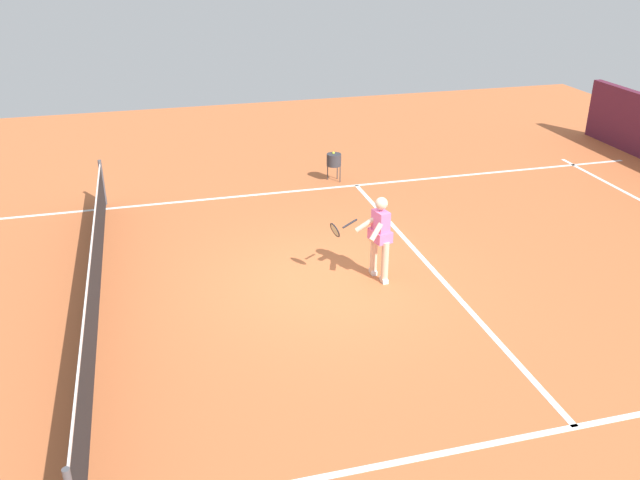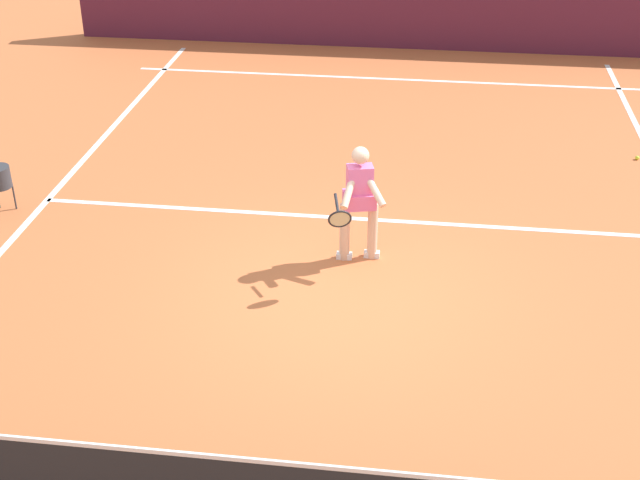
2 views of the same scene
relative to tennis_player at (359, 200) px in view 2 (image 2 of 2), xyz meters
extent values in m
plane|color=#C66638|center=(0.12, 0.85, -0.85)|extent=(27.34, 27.34, 0.00)
cube|color=#561E33|center=(0.12, -9.37, -0.02)|extent=(14.07, 0.24, 1.66)
cube|color=white|center=(0.12, -7.17, -0.84)|extent=(10.07, 0.10, 0.01)
cube|color=white|center=(0.12, -1.10, -0.84)|extent=(9.07, 0.10, 0.01)
cube|color=white|center=(0.12, 4.82, 0.10)|extent=(9.59, 0.02, 0.04)
cylinder|color=beige|center=(-0.18, -0.07, -0.46)|extent=(0.13, 0.13, 0.78)
cylinder|color=beige|center=(0.17, 0.01, -0.46)|extent=(0.13, 0.13, 0.78)
cube|color=white|center=(-0.18, -0.07, -0.81)|extent=(0.20, 0.10, 0.08)
cube|color=white|center=(0.17, 0.01, -0.81)|extent=(0.20, 0.10, 0.08)
cube|color=pink|center=(0.00, -0.03, 0.19)|extent=(0.36, 0.27, 0.52)
cube|color=pink|center=(0.00, -0.03, -0.01)|extent=(0.45, 0.37, 0.20)
sphere|color=beige|center=(0.00, -0.03, 0.59)|extent=(0.22, 0.22, 0.22)
cylinder|color=beige|center=(-0.18, 0.08, 0.21)|extent=(0.37, 0.43, 0.37)
cylinder|color=beige|center=(0.11, 0.15, 0.21)|extent=(0.18, 0.49, 0.37)
cylinder|color=black|center=(0.23, 0.46, 0.17)|extent=(0.10, 0.29, 0.14)
torus|color=black|center=(0.16, 0.75, 0.11)|extent=(0.30, 0.18, 0.28)
cylinder|color=beige|center=(0.16, 0.75, 0.11)|extent=(0.25, 0.14, 0.23)
sphere|color=#D1E533|center=(-4.15, -3.73, -0.81)|extent=(0.07, 0.07, 0.07)
cylinder|color=#333338|center=(4.99, -0.78, -0.65)|extent=(0.02, 0.02, 0.40)
camera|label=1|loc=(-9.99, 3.72, 4.85)|focal=37.47mm
camera|label=2|loc=(-0.80, 9.86, 4.93)|focal=49.73mm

